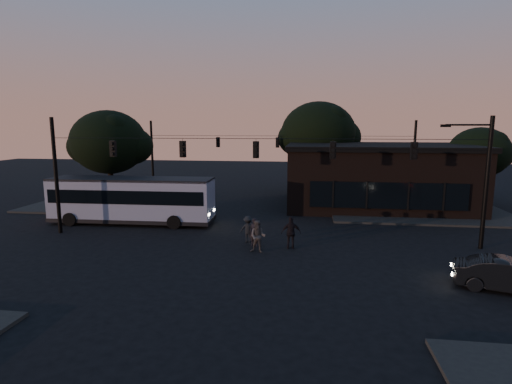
# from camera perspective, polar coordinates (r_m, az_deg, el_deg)

# --- Properties ---
(ground) EXTENTS (120.00, 120.00, 0.00)m
(ground) POSITION_cam_1_polar(r_m,az_deg,el_deg) (20.98, -1.47, -9.89)
(ground) COLOR black
(ground) RESTS_ON ground
(sidewalk_far_right) EXTENTS (14.00, 10.00, 0.15)m
(sidewalk_far_right) POSITION_cam_1_polar(r_m,az_deg,el_deg) (35.37, 21.97, -2.49)
(sidewalk_far_right) COLOR black
(sidewalk_far_right) RESTS_ON ground
(sidewalk_far_left) EXTENTS (14.00, 10.00, 0.15)m
(sidewalk_far_left) POSITION_cam_1_polar(r_m,az_deg,el_deg) (38.30, -19.13, -1.46)
(sidewalk_far_left) COLOR black
(sidewalk_far_left) RESTS_ON ground
(building) EXTENTS (15.40, 10.41, 5.40)m
(building) POSITION_cam_1_polar(r_m,az_deg,el_deg) (36.25, 16.87, 2.28)
(building) COLOR black
(building) RESTS_ON ground
(tree_behind) EXTENTS (7.60, 7.60, 9.43)m
(tree_behind) POSITION_cam_1_polar(r_m,az_deg,el_deg) (41.57, 8.89, 8.24)
(tree_behind) COLOR black
(tree_behind) RESTS_ON ground
(tree_right) EXTENTS (5.20, 5.20, 6.86)m
(tree_right) POSITION_cam_1_polar(r_m,az_deg,el_deg) (40.45, 29.27, 4.93)
(tree_right) COLOR black
(tree_right) RESTS_ON ground
(tree_left) EXTENTS (6.40, 6.40, 8.30)m
(tree_left) POSITION_cam_1_polar(r_m,az_deg,el_deg) (36.83, -20.29, 6.68)
(tree_left) COLOR black
(tree_left) RESTS_ON ground
(signal_rig_near) EXTENTS (26.24, 0.30, 7.50)m
(signal_rig_near) POSITION_cam_1_polar(r_m,az_deg,el_deg) (23.89, 0.00, 3.43)
(signal_rig_near) COLOR black
(signal_rig_near) RESTS_ON ground
(signal_rig_far) EXTENTS (26.24, 0.30, 7.50)m
(signal_rig_far) POSITION_cam_1_polar(r_m,az_deg,el_deg) (39.77, 3.08, 5.43)
(signal_rig_far) COLOR black
(signal_rig_far) RESTS_ON ground
(bus) EXTENTS (11.75, 3.10, 3.29)m
(bus) POSITION_cam_1_polar(r_m,az_deg,el_deg) (29.94, -17.31, -0.82)
(bus) COLOR gray
(bus) RESTS_ON ground
(car) EXTENTS (4.47, 2.63, 1.39)m
(car) POSITION_cam_1_polar(r_m,az_deg,el_deg) (20.23, 32.38, -10.05)
(car) COLOR black
(car) RESTS_ON ground
(pedestrian_a) EXTENTS (0.67, 0.51, 1.67)m
(pedestrian_a) POSITION_cam_1_polar(r_m,az_deg,el_deg) (23.32, -0.21, -5.76)
(pedestrian_a) COLOR black
(pedestrian_a) RESTS_ON ground
(pedestrian_b) EXTENTS (0.94, 0.76, 1.81)m
(pedestrian_b) POSITION_cam_1_polar(r_m,az_deg,el_deg) (22.18, 0.27, -6.37)
(pedestrian_b) COLOR #3F3B39
(pedestrian_b) RESTS_ON ground
(pedestrian_c) EXTENTS (1.17, 0.61, 1.90)m
(pedestrian_c) POSITION_cam_1_polar(r_m,az_deg,el_deg) (22.86, 5.03, -5.81)
(pedestrian_c) COLOR black
(pedestrian_c) RESTS_ON ground
(pedestrian_d) EXTENTS (1.06, 0.63, 1.61)m
(pedestrian_d) POSITION_cam_1_polar(r_m,az_deg,el_deg) (24.12, -1.14, -5.32)
(pedestrian_d) COLOR black
(pedestrian_d) RESTS_ON ground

